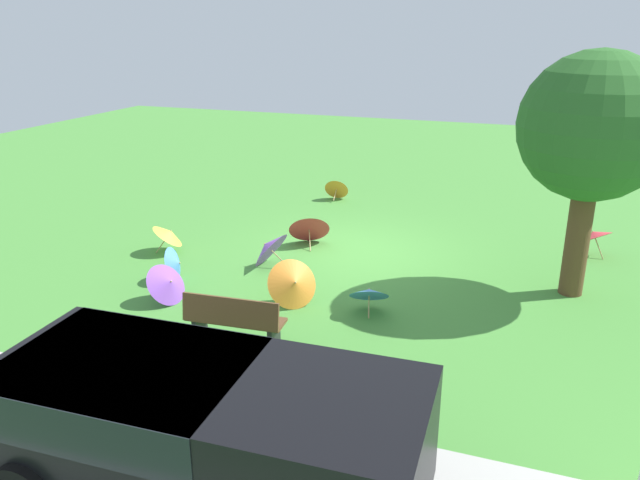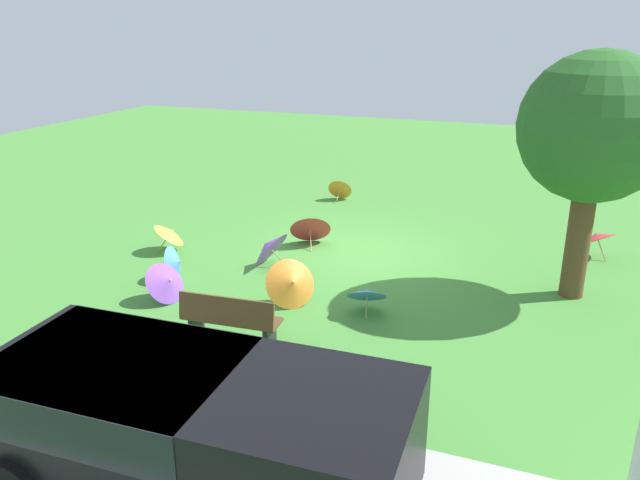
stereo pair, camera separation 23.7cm
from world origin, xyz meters
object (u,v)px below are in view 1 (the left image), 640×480
van_dark (193,423)px  parasol_orange_1 (294,283)px  park_bench (234,320)px  parasol_blue_0 (369,293)px  parasol_orange_0 (337,188)px  parasol_blue_2 (176,264)px  parasol_purple_0 (168,283)px  parasol_red_2 (309,226)px  parasol_yellow_0 (169,234)px  parasol_purple_1 (268,247)px  shade_tree (594,129)px  parasol_red_0 (594,235)px

van_dark → parasol_orange_1: size_ratio=4.18×
park_bench → parasol_blue_0: park_bench is taller
park_bench → parasol_blue_0: bearing=-130.9°
parasol_orange_0 → parasol_blue_2: (1.12, 6.82, 0.02)m
parasol_purple_0 → parasol_red_2: (-1.30, -3.87, 0.05)m
parasol_blue_2 → parasol_orange_1: (-2.67, 0.32, 0.09)m
parasol_yellow_0 → parasol_purple_1: parasol_purple_1 is taller
shade_tree → parasol_purple_0: bearing=22.9°
parasol_orange_0 → parasol_red_2: size_ratio=0.64×
parasol_purple_1 → parasol_blue_0: bearing=151.6°
park_bench → parasol_red_0: size_ratio=1.57×
parasol_purple_0 → parasol_yellow_0: size_ratio=0.93×
parasol_purple_1 → parasol_red_2: size_ratio=0.86×
parasol_purple_1 → parasol_orange_1: (-1.25, 1.64, 0.02)m
park_bench → parasol_purple_0: park_bench is taller
parasol_orange_0 → parasol_red_2: parasol_red_2 is taller
park_bench → parasol_purple_1: size_ratio=1.64×
parasol_yellow_0 → parasol_blue_0: size_ratio=1.16×
parasol_purple_1 → parasol_blue_2: 1.94m
park_bench → parasol_red_2: park_bench is taller
parasol_purple_0 → parasol_orange_1: parasol_orange_1 is taller
shade_tree → park_bench: bearing=38.4°
shade_tree → parasol_orange_1: bearing=26.1°
parasol_yellow_0 → parasol_orange_1: parasol_orange_1 is taller
parasol_purple_0 → parasol_blue_0: parasol_purple_0 is taller
parasol_red_0 → parasol_orange_1: (5.25, 4.66, -0.03)m
parasol_purple_1 → van_dark: bearing=107.7°
park_bench → parasol_red_0: 8.47m
parasol_blue_0 → parasol_orange_1: bearing=9.9°
shade_tree → parasol_blue_0: shade_tree is taller
van_dark → parasol_blue_0: bearing=-96.2°
parasol_purple_0 → parasol_red_0: parasol_purple_0 is taller
parasol_blue_0 → parasol_orange_0: parasol_orange_0 is taller
van_dark → parasol_red_0: 10.45m
parasol_red_0 → park_bench: bearing=48.8°
shade_tree → parasol_yellow_0: bearing=4.6°
parasol_purple_0 → parasol_purple_1: 2.47m
park_bench → van_dark: bearing=110.2°
parasol_orange_0 → shade_tree: bearing=142.7°
parasol_blue_0 → parasol_red_0: (-3.90, -4.43, 0.11)m
parasol_orange_0 → parasol_blue_2: 6.92m
park_bench → parasol_purple_1: (0.92, -3.35, -0.04)m
parasol_yellow_0 → parasol_blue_2: parasol_yellow_0 is taller
parasol_yellow_0 → parasol_orange_0: size_ratio=1.35×
parasol_orange_1 → parasol_red_0: bearing=-138.4°
parasol_blue_0 → parasol_red_0: parasol_red_0 is taller
park_bench → parasol_red_0: bearing=-131.2°
van_dark → shade_tree: bearing=-119.1°
parasol_blue_0 → parasol_orange_1: (1.35, 0.24, 0.08)m
parasol_purple_1 → parasol_red_2: parasol_red_2 is taller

